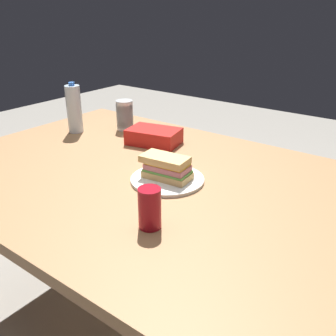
{
  "coord_description": "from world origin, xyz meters",
  "views": [
    {
      "loc": [
        -0.84,
        0.98,
        1.36
      ],
      "look_at": [
        -0.11,
        -0.0,
        0.82
      ],
      "focal_mm": 39.99,
      "sensor_mm": 36.0,
      "label": 1
    }
  ],
  "objects_px": {
    "paper_plate": "(168,179)",
    "chip_bag": "(154,136)",
    "plastic_cup_stack": "(125,115)",
    "water_bottle_tall": "(74,109)",
    "dining_table": "(145,192)",
    "sandwich": "(167,167)",
    "soda_can_red": "(150,208)"
  },
  "relations": [
    {
      "from": "dining_table",
      "to": "chip_bag",
      "type": "relative_size",
      "value": 7.22
    },
    {
      "from": "sandwich",
      "to": "water_bottle_tall",
      "type": "relative_size",
      "value": 0.77
    },
    {
      "from": "paper_plate",
      "to": "plastic_cup_stack",
      "type": "xyz_separation_m",
      "value": [
        0.54,
        -0.35,
        0.07
      ]
    },
    {
      "from": "paper_plate",
      "to": "chip_bag",
      "type": "bearing_deg",
      "value": -43.88
    },
    {
      "from": "dining_table",
      "to": "paper_plate",
      "type": "distance_m",
      "value": 0.14
    },
    {
      "from": "dining_table",
      "to": "sandwich",
      "type": "bearing_deg",
      "value": -179.11
    },
    {
      "from": "chip_bag",
      "to": "dining_table",
      "type": "bearing_deg",
      "value": 109.88
    },
    {
      "from": "dining_table",
      "to": "chip_bag",
      "type": "height_order",
      "value": "chip_bag"
    },
    {
      "from": "soda_can_red",
      "to": "plastic_cup_stack",
      "type": "xyz_separation_m",
      "value": [
        0.68,
        -0.63,
        0.01
      ]
    },
    {
      "from": "paper_plate",
      "to": "soda_can_red",
      "type": "relative_size",
      "value": 2.18
    },
    {
      "from": "paper_plate",
      "to": "soda_can_red",
      "type": "height_order",
      "value": "soda_can_red"
    },
    {
      "from": "soda_can_red",
      "to": "plastic_cup_stack",
      "type": "distance_m",
      "value": 0.93
    },
    {
      "from": "paper_plate",
      "to": "water_bottle_tall",
      "type": "relative_size",
      "value": 1.08
    },
    {
      "from": "sandwich",
      "to": "soda_can_red",
      "type": "bearing_deg",
      "value": 118.03
    },
    {
      "from": "paper_plate",
      "to": "plastic_cup_stack",
      "type": "relative_size",
      "value": 1.79
    },
    {
      "from": "dining_table",
      "to": "paper_plate",
      "type": "xyz_separation_m",
      "value": [
        -0.11,
        -0.0,
        0.09
      ]
    },
    {
      "from": "dining_table",
      "to": "sandwich",
      "type": "height_order",
      "value": "sandwich"
    },
    {
      "from": "sandwich",
      "to": "chip_bag",
      "type": "height_order",
      "value": "sandwich"
    },
    {
      "from": "chip_bag",
      "to": "paper_plate",
      "type": "bearing_deg",
      "value": 123.52
    },
    {
      "from": "sandwich",
      "to": "paper_plate",
      "type": "bearing_deg",
      "value": -147.44
    },
    {
      "from": "paper_plate",
      "to": "chip_bag",
      "type": "xyz_separation_m",
      "value": [
        0.29,
        -0.28,
        0.03
      ]
    },
    {
      "from": "chip_bag",
      "to": "plastic_cup_stack",
      "type": "distance_m",
      "value": 0.27
    },
    {
      "from": "dining_table",
      "to": "soda_can_red",
      "type": "xyz_separation_m",
      "value": [
        -0.25,
        0.27,
        0.14
      ]
    },
    {
      "from": "water_bottle_tall",
      "to": "sandwich",
      "type": "bearing_deg",
      "value": 165.64
    },
    {
      "from": "dining_table",
      "to": "chip_bag",
      "type": "distance_m",
      "value": 0.35
    },
    {
      "from": "paper_plate",
      "to": "plastic_cup_stack",
      "type": "bearing_deg",
      "value": -33.37
    },
    {
      "from": "plastic_cup_stack",
      "to": "water_bottle_tall",
      "type": "bearing_deg",
      "value": 45.86
    },
    {
      "from": "paper_plate",
      "to": "plastic_cup_stack",
      "type": "distance_m",
      "value": 0.65
    },
    {
      "from": "dining_table",
      "to": "water_bottle_tall",
      "type": "relative_size",
      "value": 6.72
    },
    {
      "from": "soda_can_red",
      "to": "water_bottle_tall",
      "type": "height_order",
      "value": "water_bottle_tall"
    },
    {
      "from": "plastic_cup_stack",
      "to": "soda_can_red",
      "type": "bearing_deg",
      "value": 137.19
    },
    {
      "from": "sandwich",
      "to": "chip_bag",
      "type": "relative_size",
      "value": 0.83
    }
  ]
}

